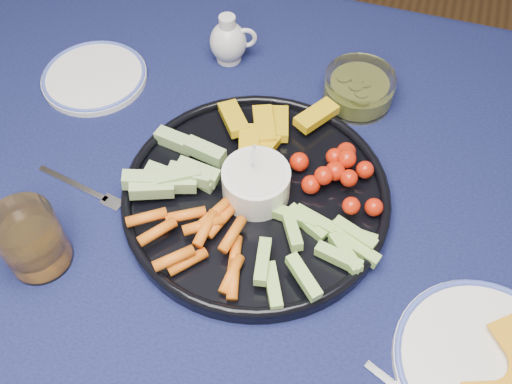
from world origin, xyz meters
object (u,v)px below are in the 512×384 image
(dining_table, at_px, (205,222))
(side_plate_extra, at_px, (94,77))
(pickle_bowl, at_px, (358,90))
(crudite_platter, at_px, (254,192))
(cheese_plate, at_px, (486,363))
(creamer_pitcher, at_px, (229,41))
(juice_tumbler, at_px, (33,242))

(dining_table, distance_m, side_plate_extra, 0.33)
(pickle_bowl, xyz_separation_m, side_plate_extra, (-0.45, -0.09, -0.02))
(crudite_platter, height_order, cheese_plate, crudite_platter)
(dining_table, distance_m, crudite_platter, 0.14)
(creamer_pitcher, height_order, juice_tumbler, juice_tumbler)
(cheese_plate, bearing_deg, creamer_pitcher, 138.06)
(creamer_pitcher, xyz_separation_m, juice_tumbler, (-0.11, -0.47, 0.00))
(dining_table, relative_size, pickle_bowl, 14.21)
(juice_tumbler, bearing_deg, crudite_platter, 36.32)
(creamer_pitcher, distance_m, pickle_bowl, 0.24)
(pickle_bowl, xyz_separation_m, juice_tumbler, (-0.35, -0.44, 0.02))
(dining_table, height_order, side_plate_extra, side_plate_extra)
(side_plate_extra, bearing_deg, cheese_plate, -24.25)
(dining_table, bearing_deg, pickle_bowl, 54.58)
(creamer_pitcher, distance_m, cheese_plate, 0.66)
(cheese_plate, relative_size, juice_tumbler, 2.25)
(pickle_bowl, height_order, juice_tumbler, juice_tumbler)
(crudite_platter, height_order, creamer_pitcher, crudite_platter)
(cheese_plate, height_order, side_plate_extra, cheese_plate)
(cheese_plate, distance_m, juice_tumbler, 0.60)
(crudite_platter, xyz_separation_m, side_plate_extra, (-0.35, 0.16, -0.01))
(cheese_plate, xyz_separation_m, juice_tumbler, (-0.60, -0.03, 0.03))
(creamer_pitcher, relative_size, juice_tumbler, 0.91)
(pickle_bowl, relative_size, cheese_plate, 0.52)
(juice_tumbler, relative_size, side_plate_extra, 0.55)
(dining_table, distance_m, creamer_pitcher, 0.32)
(crudite_platter, xyz_separation_m, pickle_bowl, (0.10, 0.25, 0.00))
(cheese_plate, distance_m, side_plate_extra, 0.76)
(crudite_platter, relative_size, pickle_bowl, 3.36)
(creamer_pitcher, relative_size, side_plate_extra, 0.50)
(creamer_pitcher, bearing_deg, cheese_plate, -41.94)
(pickle_bowl, relative_size, side_plate_extra, 0.64)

